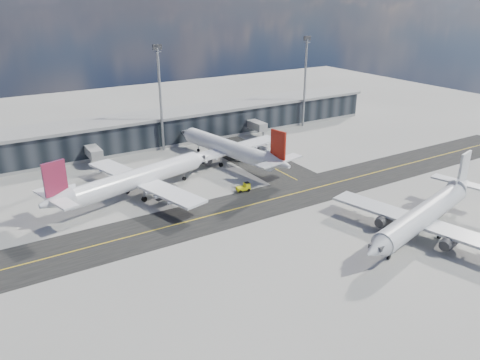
{
  "coord_description": "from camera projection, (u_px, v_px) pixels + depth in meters",
  "views": [
    {
      "loc": [
        -47.38,
        -70.63,
        41.14
      ],
      "look_at": [
        -0.08,
        6.52,
        5.0
      ],
      "focal_mm": 35.0,
      "sensor_mm": 36.0,
      "label": 1
    }
  ],
  "objects": [
    {
      "name": "baggage_tug",
      "position": [
        244.0,
        187.0,
        104.35
      ],
      "size": [
        3.21,
        1.86,
        1.93
      ],
      "rotation": [
        0.0,
        0.0,
        -1.67
      ],
      "color": "yellow",
      "rests_on": "ground"
    },
    {
      "name": "terminal_concourse",
      "position": [
        154.0,
        130.0,
        136.17
      ],
      "size": [
        152.0,
        19.8,
        8.8
      ],
      "color": "black",
      "rests_on": "ground"
    },
    {
      "name": "taxiway_lanes",
      "position": [
        245.0,
        191.0,
        104.58
      ],
      "size": [
        180.0,
        63.0,
        0.03
      ],
      "color": "black",
      "rests_on": "ground"
    },
    {
      "name": "ground",
      "position": [
        257.0,
        213.0,
        94.18
      ],
      "size": [
        300.0,
        300.0,
        0.0
      ],
      "primitive_type": "plane",
      "color": "gray",
      "rests_on": "ground"
    },
    {
      "name": "floodlight_masts",
      "position": [
        160.0,
        95.0,
        126.39
      ],
      "size": [
        102.5,
        0.7,
        28.9
      ],
      "color": "gray",
      "rests_on": "ground"
    },
    {
      "name": "airliner_redtail",
      "position": [
        229.0,
        149.0,
        120.04
      ],
      "size": [
        36.16,
        42.19,
        12.53
      ],
      "rotation": [
        0.0,
        0.0,
        0.18
      ],
      "color": "white",
      "rests_on": "ground"
    },
    {
      "name": "service_van",
      "position": [
        258.0,
        147.0,
        131.92
      ],
      "size": [
        4.59,
        6.52,
        1.65
      ],
      "primitive_type": "imported",
      "rotation": [
        0.0,
        0.0,
        0.35
      ],
      "color": "white",
      "rests_on": "ground"
    },
    {
      "name": "airliner_near",
      "position": [
        425.0,
        214.0,
        84.69
      ],
      "size": [
        39.76,
        34.18,
        11.89
      ],
      "rotation": [
        0.0,
        0.0,
        1.82
      ],
      "color": "silver",
      "rests_on": "ground"
    },
    {
      "name": "airliner_af",
      "position": [
        136.0,
        179.0,
        100.15
      ],
      "size": [
        42.07,
        36.21,
        12.63
      ],
      "rotation": [
        0.0,
        0.0,
        -1.31
      ],
      "color": "white",
      "rests_on": "ground"
    }
  ]
}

